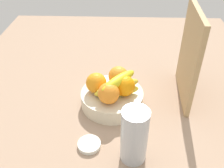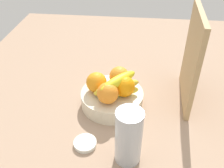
# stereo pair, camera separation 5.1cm
# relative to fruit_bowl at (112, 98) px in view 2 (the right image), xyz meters

# --- Properties ---
(ground_plane) EXTENTS (1.80, 1.40, 0.03)m
(ground_plane) POSITION_rel_fruit_bowl_xyz_m (-0.02, 0.01, -0.04)
(ground_plane) COLOR #A28269
(fruit_bowl) EXTENTS (0.24, 0.24, 0.06)m
(fruit_bowl) POSITION_rel_fruit_bowl_xyz_m (0.00, 0.00, 0.00)
(fruit_bowl) COLOR beige
(fruit_bowl) RESTS_ON ground_plane
(orange_front_left) EXTENTS (0.08, 0.08, 0.08)m
(orange_front_left) POSITION_rel_fruit_bowl_xyz_m (-0.01, -0.06, 0.07)
(orange_front_left) COLOR orange
(orange_front_left) RESTS_ON fruit_bowl
(orange_front_right) EXTENTS (0.08, 0.08, 0.08)m
(orange_front_right) POSITION_rel_fruit_bowl_xyz_m (0.06, -0.01, 0.07)
(orange_front_right) COLOR orange
(orange_front_right) RESTS_ON fruit_bowl
(orange_center) EXTENTS (0.08, 0.08, 0.08)m
(orange_center) POSITION_rel_fruit_bowl_xyz_m (0.01, 0.05, 0.07)
(orange_center) COLOR orange
(orange_center) RESTS_ON fruit_bowl
(orange_back_left) EXTENTS (0.08, 0.08, 0.08)m
(orange_back_left) POSITION_rel_fruit_bowl_xyz_m (-0.05, 0.02, 0.07)
(orange_back_left) COLOR orange
(orange_back_left) RESTS_ON fruit_bowl
(banana_bunch) EXTENTS (0.15, 0.18, 0.08)m
(banana_bunch) POSITION_rel_fruit_bowl_xyz_m (0.02, 0.02, 0.07)
(banana_bunch) COLOR yellow
(banana_bunch) RESTS_ON fruit_bowl
(cutting_board) EXTENTS (0.28, 0.03, 0.36)m
(cutting_board) POSITION_rel_fruit_bowl_xyz_m (-0.07, 0.29, 0.15)
(cutting_board) COLOR tan
(cutting_board) RESTS_ON ground_plane
(thermos_tumbler) EXTENTS (0.08, 0.08, 0.19)m
(thermos_tumbler) POSITION_rel_fruit_bowl_xyz_m (0.25, 0.07, 0.07)
(thermos_tumbler) COLOR #B7BEC4
(thermos_tumbler) RESTS_ON ground_plane
(jar_lid) EXTENTS (0.08, 0.08, 0.01)m
(jar_lid) POSITION_rel_fruit_bowl_xyz_m (0.21, -0.07, -0.02)
(jar_lid) COLOR white
(jar_lid) RESTS_ON ground_plane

